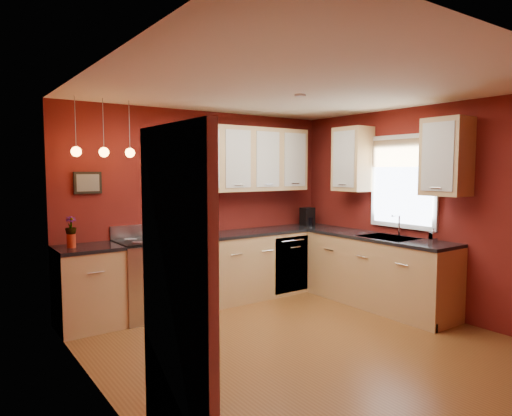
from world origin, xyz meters
TOP-DOWN VIEW (x-y plane):
  - floor at (0.00, 0.00)m, footprint 4.20×4.20m
  - ceiling at (0.00, 0.00)m, footprint 4.00×4.20m
  - wall_back at (0.00, 2.10)m, footprint 4.00×0.02m
  - wall_left at (-2.00, 0.00)m, footprint 0.02×4.20m
  - wall_right at (2.00, 0.00)m, footprint 0.02×4.20m
  - base_cabinets_back_left at (-1.65, 1.80)m, footprint 0.70×0.60m
  - base_cabinets_back_right at (0.73, 1.80)m, footprint 2.54×0.60m
  - base_cabinets_right at (1.70, 0.45)m, footprint 0.60×2.10m
  - counter_back_left at (-1.65, 1.80)m, footprint 0.70×0.62m
  - counter_back_right at (0.73, 1.80)m, footprint 2.54×0.62m
  - counter_right at (1.70, 0.45)m, footprint 0.62×2.10m
  - gas_range at (-0.92, 1.80)m, footprint 0.76×0.64m
  - dishwasher_front at (1.10, 1.51)m, footprint 0.60×0.02m
  - sink at (1.70, 0.30)m, footprint 0.50×0.70m
  - window at (1.97, 0.30)m, footprint 0.06×1.02m
  - door_left_wall at (-1.97, -1.20)m, footprint 0.12×0.82m
  - upper_cabinets_back at (0.60, 1.93)m, footprint 2.00×0.35m
  - upper_cabinets_right at (1.82, 0.32)m, footprint 0.35×1.95m
  - wall_picture at (-1.55, 2.08)m, footprint 0.32×0.03m
  - pendant_lights at (-1.45, 1.75)m, footprint 0.71×0.11m
  - red_canister at (-0.45, 1.93)m, footprint 0.14×0.14m
  - red_vase at (-1.82, 1.81)m, footprint 0.10×0.10m
  - flowers at (-1.82, 1.81)m, footprint 0.13×0.13m
  - coffee_maker at (1.70, 1.85)m, footprint 0.19×0.19m
  - soap_pump at (1.84, -0.25)m, footprint 0.09×0.09m
  - dish_towel at (-0.92, 1.47)m, footprint 0.24×0.02m

SIDE VIEW (x-z plane):
  - floor at x=0.00m, z-range 0.00..0.00m
  - base_cabinets_back_left at x=-1.65m, z-range 0.00..0.90m
  - base_cabinets_back_right at x=0.73m, z-range 0.00..0.90m
  - base_cabinets_right at x=1.70m, z-range 0.00..0.90m
  - dishwasher_front at x=1.10m, z-range 0.05..0.85m
  - gas_range at x=-0.92m, z-range -0.07..1.04m
  - dish_towel at x=-0.92m, z-range 0.36..0.68m
  - sink at x=1.70m, z-range 0.75..1.08m
  - counter_back_left at x=-1.65m, z-range 0.90..0.94m
  - counter_back_right at x=0.73m, z-range 0.90..0.94m
  - counter_right at x=1.70m, z-range 0.90..0.94m
  - red_vase at x=-1.82m, z-range 0.94..1.09m
  - soap_pump at x=1.84m, z-range 0.94..1.10m
  - door_left_wall at x=-1.97m, z-range 0.00..2.05m
  - red_canister at x=-0.45m, z-range 0.94..1.14m
  - coffee_maker at x=1.70m, z-range 0.93..1.20m
  - flowers at x=-1.82m, z-range 1.07..1.29m
  - wall_back at x=0.00m, z-range 0.00..2.60m
  - wall_left at x=-2.00m, z-range 0.00..2.60m
  - wall_right at x=2.00m, z-range 0.00..2.60m
  - wall_picture at x=-1.55m, z-range 1.52..1.78m
  - window at x=1.97m, z-range 1.08..2.30m
  - upper_cabinets_back at x=0.60m, z-range 1.50..2.40m
  - upper_cabinets_right at x=1.82m, z-range 1.50..2.40m
  - pendant_lights at x=-1.45m, z-range 1.68..2.34m
  - ceiling at x=0.00m, z-range 2.59..2.61m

